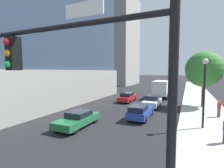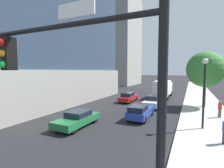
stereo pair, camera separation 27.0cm
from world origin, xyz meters
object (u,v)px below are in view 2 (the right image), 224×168
object	(u,v)px
car_green	(77,119)
car_white	(153,101)
car_blue	(140,111)
street_lamp	(204,83)
pedestrian_red_shirt	(220,109)
car_red	(128,97)
construction_building	(116,32)
street_tree	(205,69)
traffic_light_pole	(78,79)
box_truck	(163,88)

from	to	relation	value
car_green	car_white	distance (m)	11.45
car_blue	street_lamp	bearing A→B (deg)	-11.34
pedestrian_red_shirt	car_red	bearing A→B (deg)	156.10
construction_building	car_red	world-z (taller)	construction_building
street_tree	car_red	xyz separation A→B (m)	(-10.35, -0.10, -4.25)
car_white	pedestrian_red_shirt	xyz separation A→B (m)	(7.15, -2.77, 0.26)
traffic_light_pole	car_blue	size ratio (longest dim) A/B	1.39
box_truck	pedestrian_red_shirt	bearing A→B (deg)	-57.96
street_lamp	street_tree	world-z (taller)	street_tree
car_green	pedestrian_red_shirt	distance (m)	13.88
construction_building	box_truck	distance (m)	36.72
box_truck	car_green	bearing A→B (deg)	-102.53
street_lamp	pedestrian_red_shirt	bearing A→B (deg)	68.41
car_red	box_truck	bearing A→B (deg)	56.04
street_tree	box_truck	xyz separation A→B (m)	(-6.07, 6.27, -3.22)
traffic_light_pole	street_lamp	xyz separation A→B (m)	(3.55, 11.55, -0.72)
construction_building	car_green	xyz separation A→B (m)	(16.31, -44.45, -18.14)
traffic_light_pole	box_truck	distance (m)	27.54
traffic_light_pole	car_green	xyz separation A→B (m)	(-6.17, 8.05, -3.89)
car_blue	pedestrian_red_shirt	bearing A→B (deg)	24.52
street_tree	pedestrian_red_shirt	size ratio (longest dim) A/B	4.23
car_white	pedestrian_red_shirt	world-z (taller)	pedestrian_red_shirt
traffic_light_pole	box_truck	world-z (taller)	traffic_light_pole
street_tree	box_truck	distance (m)	9.30
street_tree	box_truck	bearing A→B (deg)	134.08
pedestrian_red_shirt	street_lamp	bearing A→B (deg)	-111.59
traffic_light_pole	car_blue	distance (m)	13.33
street_lamp	car_blue	bearing A→B (deg)	168.66
box_truck	construction_building	bearing A→B (deg)	129.30
car_red	box_truck	world-z (taller)	box_truck
car_green	box_truck	size ratio (longest dim) A/B	0.65
construction_building	car_white	size ratio (longest dim) A/B	9.70
car_green	car_blue	world-z (taller)	car_blue
construction_building	pedestrian_red_shirt	distance (m)	49.25
street_tree	car_white	world-z (taller)	street_tree
box_truck	pedestrian_red_shirt	world-z (taller)	box_truck
street_tree	car_red	distance (m)	11.19
box_truck	car_red	bearing A→B (deg)	-123.96
street_lamp	car_red	xyz separation A→B (m)	(-9.72, 9.42, -3.11)
car_white	box_truck	world-z (taller)	box_truck
car_red	car_blue	distance (m)	9.37
traffic_light_pole	car_red	distance (m)	22.19
car_green	car_blue	size ratio (longest dim) A/B	0.98
traffic_light_pole	construction_building	bearing A→B (deg)	113.18
car_blue	pedestrian_red_shirt	xyz separation A→B (m)	(7.15, 3.26, 0.28)
box_truck	car_white	bearing A→B (deg)	-90.00
car_white	pedestrian_red_shirt	bearing A→B (deg)	-21.16
car_green	pedestrian_red_shirt	xyz separation A→B (m)	(11.44, 7.85, 0.35)
car_white	car_red	bearing A→B (deg)	151.78
car_blue	construction_building	bearing A→B (deg)	117.33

